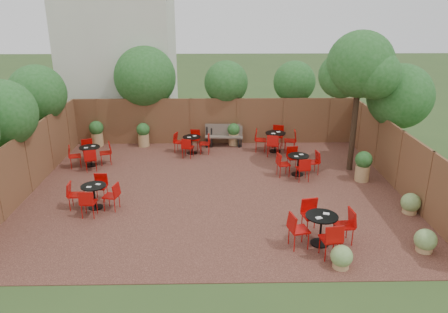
{
  "coord_description": "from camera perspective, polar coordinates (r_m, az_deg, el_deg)",
  "views": [
    {
      "loc": [
        0.03,
        -12.94,
        5.84
      ],
      "look_at": [
        0.3,
        0.5,
        1.0
      ],
      "focal_mm": 34.42,
      "sensor_mm": 36.0,
      "label": 1
    }
  ],
  "objects": [
    {
      "name": "bistro_tables",
      "position": [
        14.9,
        -0.85,
        -1.35
      ],
      "size": [
        9.18,
        8.93,
        0.93
      ],
      "color": "black",
      "rests_on": "courtyard_paving"
    },
    {
      "name": "park_bench_right",
      "position": [
        18.36,
        -0.16,
        2.89
      ],
      "size": [
        1.52,
        0.55,
        0.93
      ],
      "rotation": [
        0.0,
        0.0,
        -0.05
      ],
      "color": "brown",
      "rests_on": "courtyard_paving"
    },
    {
      "name": "low_shrubs",
      "position": [
        12.12,
        22.06,
        -8.97
      ],
      "size": [
        3.32,
        3.24,
        0.61
      ],
      "color": "tan",
      "rests_on": "courtyard_paving"
    },
    {
      "name": "planters",
      "position": [
        17.37,
        -3.56,
        2.15
      ],
      "size": [
        10.7,
        4.62,
        1.1
      ],
      "color": "tan",
      "rests_on": "courtyard_paving"
    },
    {
      "name": "fence_right",
      "position": [
        15.05,
        22.29,
        -0.5
      ],
      "size": [
        0.08,
        10.0,
        2.0
      ],
      "primitive_type": "cube",
      "color": "brown",
      "rests_on": "ground"
    },
    {
      "name": "park_bench_left",
      "position": [
        18.37,
        0.31,
        2.78
      ],
      "size": [
        1.42,
        0.54,
        0.86
      ],
      "rotation": [
        0.0,
        0.0,
        -0.07
      ],
      "color": "brown",
      "rests_on": "courtyard_paving"
    },
    {
      "name": "fence_left",
      "position": [
        15.07,
        -24.68,
        -0.81
      ],
      "size": [
        0.08,
        10.0,
        2.0
      ],
      "primitive_type": "cube",
      "color": "brown",
      "rests_on": "ground"
    },
    {
      "name": "courtyard_tree",
      "position": [
        15.59,
        17.58,
        11.0
      ],
      "size": [
        2.53,
        2.43,
        4.98
      ],
      "rotation": [
        0.0,
        0.0,
        0.28
      ],
      "color": "black",
      "rests_on": "courtyard_paving"
    },
    {
      "name": "ground",
      "position": [
        14.19,
        -1.19,
        -4.49
      ],
      "size": [
        80.0,
        80.0,
        0.0
      ],
      "primitive_type": "plane",
      "color": "#354F23",
      "rests_on": "ground"
    },
    {
      "name": "courtyard_paving",
      "position": [
        14.19,
        -1.19,
        -4.46
      ],
      "size": [
        12.0,
        10.0,
        0.02
      ],
      "primitive_type": "cube",
      "color": "#3C2118",
      "rests_on": "ground"
    },
    {
      "name": "fence_back",
      "position": [
        18.58,
        -1.22,
        4.7
      ],
      "size": [
        12.0,
        0.08,
        2.0
      ],
      "primitive_type": "cube",
      "color": "brown",
      "rests_on": "ground"
    },
    {
      "name": "overhang_foliage",
      "position": [
        16.02,
        -9.07,
        8.2
      ],
      "size": [
        15.65,
        10.72,
        2.65
      ],
      "color": "#1E551B",
      "rests_on": "ground"
    },
    {
      "name": "neighbour_building",
      "position": [
        21.5,
        -13.76,
        14.36
      ],
      "size": [
        5.0,
        4.0,
        8.0
      ],
      "primitive_type": "cube",
      "color": "beige",
      "rests_on": "ground"
    }
  ]
}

